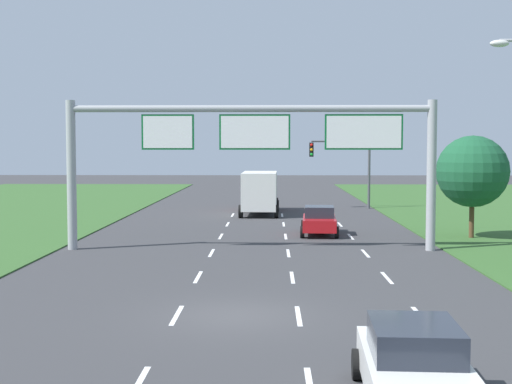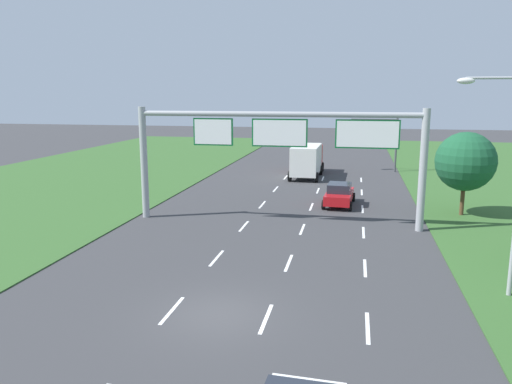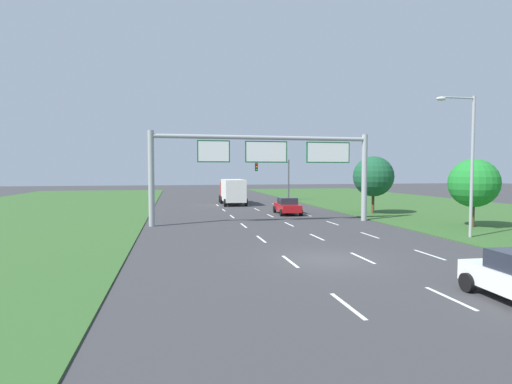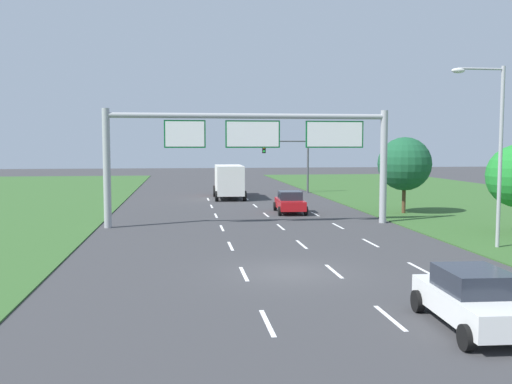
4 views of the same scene
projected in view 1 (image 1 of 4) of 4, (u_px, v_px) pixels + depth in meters
ground_plane at (238, 316)px, 20.43m from camera, size 200.00×200.00×0.00m
lane_dashes_inner_left at (198, 277)px, 26.45m from camera, size 0.14×50.40×0.01m
lane_dashes_inner_right at (292, 277)px, 26.38m from camera, size 0.14×50.40×0.01m
lane_dashes_slip at (387, 278)px, 26.31m from camera, size 0.14×50.40×0.01m
car_near_red at (319, 220)px, 39.16m from camera, size 2.24×4.34×1.57m
car_lead_silver at (414, 366)px, 13.16m from camera, size 2.26×4.36×1.58m
box_truck at (260, 191)px, 51.31m from camera, size 2.80×7.86×3.03m
sign_gantry at (258, 144)px, 33.08m from camera, size 17.24×0.44×7.00m
traffic_light_mast at (344, 159)px, 55.43m from camera, size 4.76×0.49×5.60m
roadside_tree_far at (473, 171)px, 37.27m from camera, size 3.76×3.76×5.43m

